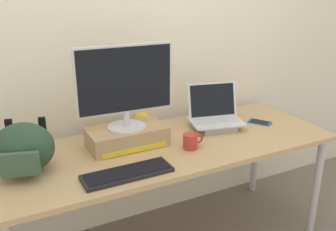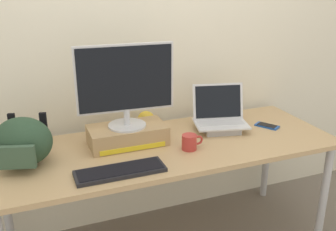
{
  "view_description": "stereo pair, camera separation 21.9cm",
  "coord_description": "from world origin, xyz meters",
  "px_view_note": "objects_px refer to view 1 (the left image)",
  "views": [
    {
      "loc": [
        -0.95,
        -1.85,
        1.68
      ],
      "look_at": [
        0.0,
        0.0,
        0.91
      ],
      "focal_mm": 41.48,
      "sensor_mm": 36.0,
      "label": 1
    },
    {
      "loc": [
        -0.75,
        -1.94,
        1.68
      ],
      "look_at": [
        0.0,
        0.0,
        0.91
      ],
      "focal_mm": 41.48,
      "sensor_mm": 36.0,
      "label": 2
    }
  ],
  "objects_px": {
    "external_keyboard": "(127,173)",
    "messenger_backpack": "(24,148)",
    "toner_box_yellow": "(127,137)",
    "desktop_monitor": "(125,86)",
    "plush_toy": "(142,120)",
    "open_laptop": "(215,119)",
    "cell_phone": "(260,122)",
    "coffee_mug": "(191,141)"
  },
  "relations": [
    {
      "from": "open_laptop",
      "to": "coffee_mug",
      "type": "xyz_separation_m",
      "value": [
        -0.31,
        -0.21,
        -0.01
      ]
    },
    {
      "from": "toner_box_yellow",
      "to": "desktop_monitor",
      "type": "distance_m",
      "value": 0.31
    },
    {
      "from": "desktop_monitor",
      "to": "plush_toy",
      "type": "relative_size",
      "value": 4.97
    },
    {
      "from": "open_laptop",
      "to": "messenger_backpack",
      "type": "distance_m",
      "value": 1.19
    },
    {
      "from": "desktop_monitor",
      "to": "open_laptop",
      "type": "height_order",
      "value": "desktop_monitor"
    },
    {
      "from": "open_laptop",
      "to": "plush_toy",
      "type": "relative_size",
      "value": 3.37
    },
    {
      "from": "toner_box_yellow",
      "to": "coffee_mug",
      "type": "height_order",
      "value": "toner_box_yellow"
    },
    {
      "from": "messenger_backpack",
      "to": "coffee_mug",
      "type": "height_order",
      "value": "messenger_backpack"
    },
    {
      "from": "desktop_monitor",
      "to": "external_keyboard",
      "type": "relative_size",
      "value": 1.22
    },
    {
      "from": "toner_box_yellow",
      "to": "desktop_monitor",
      "type": "relative_size",
      "value": 0.81
    },
    {
      "from": "messenger_backpack",
      "to": "cell_phone",
      "type": "height_order",
      "value": "messenger_backpack"
    },
    {
      "from": "desktop_monitor",
      "to": "plush_toy",
      "type": "xyz_separation_m",
      "value": [
        0.18,
        0.21,
        -0.31
      ]
    },
    {
      "from": "coffee_mug",
      "to": "plush_toy",
      "type": "distance_m",
      "value": 0.42
    },
    {
      "from": "messenger_backpack",
      "to": "coffee_mug",
      "type": "distance_m",
      "value": 0.9
    },
    {
      "from": "cell_phone",
      "to": "desktop_monitor",
      "type": "bearing_deg",
      "value": 143.62
    },
    {
      "from": "desktop_monitor",
      "to": "open_laptop",
      "type": "distance_m",
      "value": 0.69
    },
    {
      "from": "open_laptop",
      "to": "messenger_backpack",
      "type": "xyz_separation_m",
      "value": [
        -1.19,
        -0.07,
        0.07
      ]
    },
    {
      "from": "external_keyboard",
      "to": "messenger_backpack",
      "type": "bearing_deg",
      "value": 148.25
    },
    {
      "from": "open_laptop",
      "to": "messenger_backpack",
      "type": "relative_size",
      "value": 1.07
    },
    {
      "from": "toner_box_yellow",
      "to": "external_keyboard",
      "type": "xyz_separation_m",
      "value": [
        -0.13,
        -0.33,
        -0.04
      ]
    },
    {
      "from": "open_laptop",
      "to": "cell_phone",
      "type": "xyz_separation_m",
      "value": [
        0.31,
        -0.07,
        -0.05
      ]
    },
    {
      "from": "cell_phone",
      "to": "open_laptop",
      "type": "bearing_deg",
      "value": 134.52
    },
    {
      "from": "cell_phone",
      "to": "coffee_mug",
      "type": "bearing_deg",
      "value": 159.93
    },
    {
      "from": "open_laptop",
      "to": "plush_toy",
      "type": "xyz_separation_m",
      "value": [
        -0.43,
        0.2,
        0.0
      ]
    },
    {
      "from": "toner_box_yellow",
      "to": "desktop_monitor",
      "type": "xyz_separation_m",
      "value": [
        -0.0,
        -0.0,
        0.31
      ]
    },
    {
      "from": "messenger_backpack",
      "to": "coffee_mug",
      "type": "relative_size",
      "value": 2.77
    },
    {
      "from": "toner_box_yellow",
      "to": "cell_phone",
      "type": "xyz_separation_m",
      "value": [
        0.93,
        -0.07,
        -0.05
      ]
    },
    {
      "from": "desktop_monitor",
      "to": "messenger_backpack",
      "type": "relative_size",
      "value": 1.57
    },
    {
      "from": "cell_phone",
      "to": "plush_toy",
      "type": "relative_size",
      "value": 1.47
    },
    {
      "from": "coffee_mug",
      "to": "cell_phone",
      "type": "xyz_separation_m",
      "value": [
        0.62,
        0.13,
        -0.04
      ]
    },
    {
      "from": "open_laptop",
      "to": "external_keyboard",
      "type": "distance_m",
      "value": 0.82
    },
    {
      "from": "toner_box_yellow",
      "to": "coffee_mug",
      "type": "bearing_deg",
      "value": -32.98
    },
    {
      "from": "external_keyboard",
      "to": "plush_toy",
      "type": "bearing_deg",
      "value": 59.45
    },
    {
      "from": "toner_box_yellow",
      "to": "messenger_backpack",
      "type": "distance_m",
      "value": 0.58
    },
    {
      "from": "messenger_backpack",
      "to": "coffee_mug",
      "type": "xyz_separation_m",
      "value": [
        0.88,
        -0.14,
        -0.09
      ]
    },
    {
      "from": "cell_phone",
      "to": "plush_toy",
      "type": "bearing_deg",
      "value": 127.69
    },
    {
      "from": "messenger_backpack",
      "to": "plush_toy",
      "type": "bearing_deg",
      "value": 35.83
    },
    {
      "from": "coffee_mug",
      "to": "cell_phone",
      "type": "distance_m",
      "value": 0.63
    },
    {
      "from": "toner_box_yellow",
      "to": "plush_toy",
      "type": "bearing_deg",
      "value": 48.3
    },
    {
      "from": "plush_toy",
      "to": "open_laptop",
      "type": "bearing_deg",
      "value": -24.55
    },
    {
      "from": "toner_box_yellow",
      "to": "external_keyboard",
      "type": "height_order",
      "value": "toner_box_yellow"
    },
    {
      "from": "external_keyboard",
      "to": "toner_box_yellow",
      "type": "bearing_deg",
      "value": 68.09
    }
  ]
}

